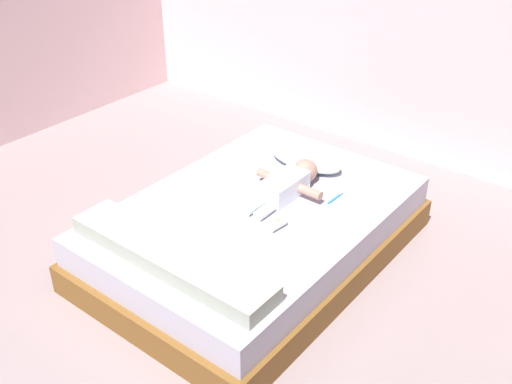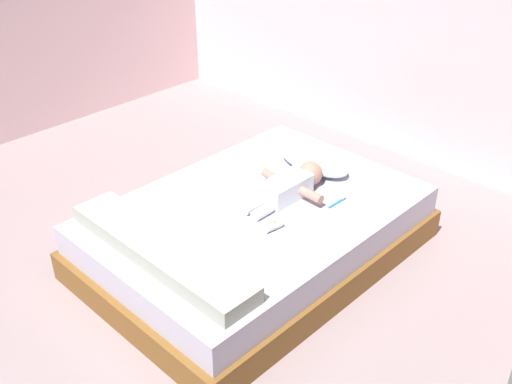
% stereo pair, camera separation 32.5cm
% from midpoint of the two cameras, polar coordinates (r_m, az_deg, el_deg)
% --- Properties ---
extents(ground_plane, '(8.00, 8.00, 0.00)m').
position_cam_midpoint_polar(ground_plane, '(3.20, -7.80, -16.25)').
color(ground_plane, gray).
extents(bed, '(1.43, 2.05, 0.37)m').
position_cam_midpoint_polar(bed, '(3.77, 2.47, -3.85)').
color(bed, brown).
rests_on(bed, ground_plane).
extents(pillow, '(0.54, 0.26, 0.10)m').
position_cam_midpoint_polar(pillow, '(4.09, 7.80, 2.84)').
color(pillow, silver).
rests_on(pillow, bed).
extents(baby, '(0.49, 0.64, 0.16)m').
position_cam_midpoint_polar(baby, '(3.75, 5.82, 0.54)').
color(baby, white).
rests_on(baby, bed).
extents(toothbrush, '(0.02, 0.16, 0.02)m').
position_cam_midpoint_polar(toothbrush, '(3.74, 10.23, -1.03)').
color(toothbrush, '#2681EB').
rests_on(toothbrush, bed).
extents(blanket, '(1.29, 0.26, 0.10)m').
position_cam_midpoint_polar(blanket, '(3.22, -6.25, -5.68)').
color(blanket, '#9DA794').
rests_on(blanket, bed).
extents(baby_bottle, '(0.07, 0.12, 0.08)m').
position_cam_midpoint_polar(baby_bottle, '(3.44, 4.30, -3.20)').
color(baby_bottle, white).
rests_on(baby_bottle, bed).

